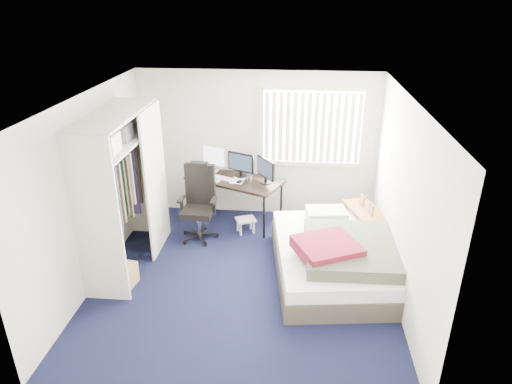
{
  "coord_description": "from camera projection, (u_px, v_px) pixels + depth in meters",
  "views": [
    {
      "loc": [
        0.66,
        -5.24,
        3.68
      ],
      "look_at": [
        0.13,
        0.4,
        1.14
      ],
      "focal_mm": 32.0,
      "sensor_mm": 36.0,
      "label": 1
    }
  ],
  "objects": [
    {
      "name": "pine_box",
      "position": [
        120.0,
        274.0,
        6.15
      ],
      "size": [
        0.45,
        0.36,
        0.3
      ],
      "primitive_type": "cube",
      "rotation": [
        0.0,
        0.0,
        -0.17
      ],
      "color": "#A58552",
      "rests_on": "ground"
    },
    {
      "name": "window_assembly",
      "position": [
        312.0,
        127.0,
        7.45
      ],
      "size": [
        1.72,
        0.09,
        1.32
      ],
      "color": "white",
      "rests_on": "ground"
    },
    {
      "name": "footstool",
      "position": [
        246.0,
        222.0,
        7.45
      ],
      "size": [
        0.37,
        0.34,
        0.25
      ],
      "color": "white",
      "rests_on": "ground"
    },
    {
      "name": "bed",
      "position": [
        337.0,
        256.0,
        6.29
      ],
      "size": [
        1.87,
        2.34,
        0.7
      ],
      "color": "#40382E",
      "rests_on": "ground"
    },
    {
      "name": "office_chair",
      "position": [
        199.0,
        210.0,
        7.23
      ],
      "size": [
        0.6,
        0.6,
        1.22
      ],
      "color": "black",
      "rests_on": "ground"
    },
    {
      "name": "desk",
      "position": [
        236.0,
        177.0,
        7.62
      ],
      "size": [
        1.73,
        1.3,
        1.23
      ],
      "color": "black",
      "rests_on": "ground"
    },
    {
      "name": "room_shell",
      "position": [
        243.0,
        178.0,
        5.71
      ],
      "size": [
        4.2,
        4.2,
        4.2
      ],
      "color": "silver",
      "rests_on": "ground"
    },
    {
      "name": "nightstand",
      "position": [
        365.0,
        213.0,
        7.05
      ],
      "size": [
        0.65,
        0.91,
        0.75
      ],
      "color": "brown",
      "rests_on": "ground"
    },
    {
      "name": "closet",
      "position": [
        122.0,
        177.0,
        6.16
      ],
      "size": [
        0.64,
        1.84,
        2.22
      ],
      "color": "beige",
      "rests_on": "ground"
    },
    {
      "name": "ground",
      "position": [
        244.0,
        278.0,
        6.32
      ],
      "size": [
        4.2,
        4.2,
        0.0
      ],
      "primitive_type": "plane",
      "color": "black",
      "rests_on": "ground"
    }
  ]
}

